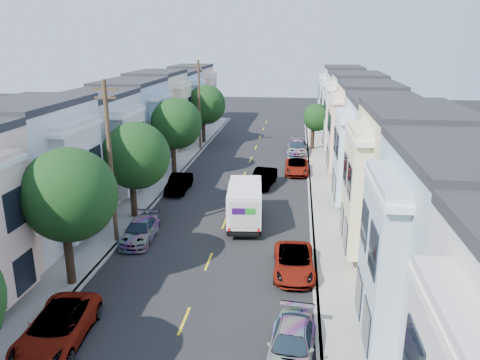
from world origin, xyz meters
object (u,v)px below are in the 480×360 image
Objects in this scene: tree_c at (135,156)px; utility_pole_far at (199,105)px; tree_d at (175,124)px; parked_right_b at (294,262)px; parked_left_b at (57,329)px; tree_e at (205,105)px; parked_right_a at (291,345)px; parked_right_c at (297,167)px; parked_left_d at (179,183)px; tree_far_r at (316,118)px; fedex_truck at (245,202)px; parked_right_d at (297,148)px; tree_b at (68,195)px; lead_sedan at (263,178)px; parked_left_c at (140,231)px; utility_pole_near at (111,164)px.

utility_pole_far is (0.00, 21.78, 0.55)m from tree_c.
tree_d reaches higher than parked_right_b.
parked_right_b is at bearing 33.13° from parked_left_b.
tree_d is at bearing -90.00° from tree_e.
parked_left_b is (1.40, -36.26, -4.43)m from utility_pole_far.
tree_e is at bearing 106.86° from parked_right_b.
parked_right_a is at bearing -3.02° from parked_left_b.
parked_right_a is 27.34m from parked_right_c.
tree_d is 6.57m from parked_left_d.
tree_c is at bearing -119.51° from tree_far_r.
tree_far_r is at bearing 71.81° from fedex_truck.
parked_right_c is 7.71m from parked_right_d.
tree_c is at bearing 91.36° from parked_left_b.
parked_right_d is at bearing 40.71° from tree_d.
tree_e is (0.00, 35.09, -0.24)m from tree_b.
lead_sedan is at bearing 80.88° from fedex_truck.
parked_right_d is (3.48, 20.92, -0.81)m from fedex_truck.
fedex_truck is 7.74m from parked_right_b.
parked_left_c is at bearing -120.54° from parked_right_c.
tree_e is at bearing 94.16° from parked_left_d.
fedex_truck is at bearing -73.18° from tree_e.
parked_left_b is 1.18× the size of parked_right_a.
tree_far_r reaches higher than parked_right_c.
parked_left_c is 0.93× the size of parked_right_b.
tree_b is 7.48m from parked_left_c.
fedex_truck reaches higher than parked_left_d.
lead_sedan is at bearing 56.82° from utility_pole_near.
utility_pole_near reaches higher than parked_right_d.
parked_right_d is at bearing 75.49° from fedex_truck.
lead_sedan is at bearing -108.20° from tree_far_r.
utility_pole_near is at bearing -114.23° from lead_sedan.
parked_left_d is 0.97× the size of parked_right_a.
parked_right_c is (11.20, 13.06, -3.94)m from tree_c.
parked_right_c is (-1.99, -10.25, -3.07)m from tree_far_r.
parked_left_c and parked_right_b have the same top height.
parked_left_b is 1.18× the size of parked_left_c.
fedex_truck is (7.72, -0.15, -3.02)m from tree_c.
lead_sedan is (8.34, -2.60, -4.15)m from tree_d.
parked_left_d reaches higher than parked_right_a.
tree_b is 12.76m from fedex_truck.
utility_pole_near is 12.39m from parked_right_b.
parked_left_d is at bearing -122.59° from parked_right_d.
parked_left_d is (-6.32, 6.44, -0.87)m from fedex_truck.
parked_left_d is at bearing -84.84° from utility_pole_far.
tree_e is 41.40m from parked_right_a.
parked_left_b reaches higher than parked_left_c.
parked_left_d is at bearing 82.41° from utility_pole_near.
parked_left_d reaches higher than parked_right_c.
tree_d is (0.00, 20.85, -0.08)m from tree_b.
utility_pole_near is 1.93× the size of parked_left_b.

